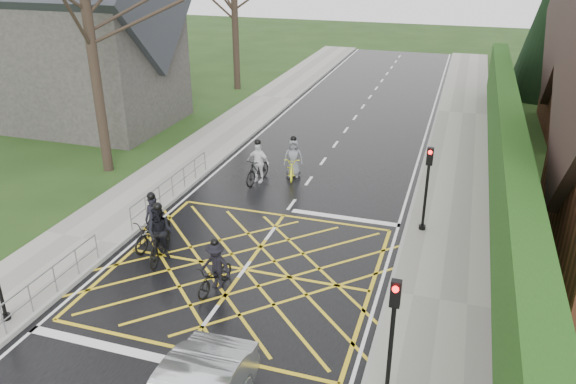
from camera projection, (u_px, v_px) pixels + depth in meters
The scene contains 17 objects.
ground at pixel (244, 270), 17.70m from camera, with size 120.00×120.00×0.00m, color black.
road at pixel (244, 269), 17.70m from camera, with size 9.00×80.00×0.01m, color black.
sidewalk_right at pixel (440, 301), 16.01m from camera, with size 3.00×80.00×0.15m, color gray.
sidewalk_left at pixel (82, 239), 19.34m from camera, with size 3.00×80.00×0.15m, color gray.
stone_wall at pixel (500, 213), 20.63m from camera, with size 0.50×38.00×0.70m, color slate.
hedge at pixel (508, 168), 19.91m from camera, with size 0.90×38.00×2.80m, color #0F370F.
conifer at pixel (554, 19), 35.28m from camera, with size 4.60×4.60×10.00m.
church at pixel (89, 34), 29.87m from camera, with size 8.80×7.80×11.00m.
railing_south at pixel (42, 282), 15.63m from camera, with size 0.05×5.04×1.03m.
railing_north at pixel (172, 182), 22.15m from camera, with size 0.05×6.04×1.03m.
traffic_light_ne at pixel (426, 190), 19.26m from camera, with size 0.24×0.31×3.21m.
traffic_light_se at pixel (391, 342), 11.95m from camera, with size 0.24×0.31×3.21m.
cyclist_rear at pixel (153, 228), 18.89m from camera, with size 0.86×2.04×1.94m.
cyclist_back at pixel (160, 238), 18.03m from camera, with size 1.01×2.06×1.99m.
cyclist_mid at pixel (216, 271), 16.50m from camera, with size 1.06×1.78×1.66m.
cyclist_front at pixel (258, 167), 23.86m from camera, with size 1.08×1.97×1.91m.
cyclist_lead at pixel (293, 163), 24.43m from camera, with size 1.09×2.02×1.86m.
Camera 1 is at (5.92, -14.01, 9.48)m, focal length 35.00 mm.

